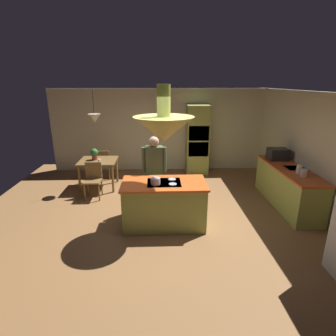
% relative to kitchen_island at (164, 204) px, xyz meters
% --- Properties ---
extents(ground, '(8.16, 8.16, 0.00)m').
position_rel_kitchen_island_xyz_m(ground, '(0.00, 0.20, -0.46)').
color(ground, olive).
extents(wall_back, '(6.80, 0.10, 2.55)m').
position_rel_kitchen_island_xyz_m(wall_back, '(0.00, 3.65, 0.82)').
color(wall_back, beige).
rests_on(wall_back, ground).
extents(wall_right, '(0.10, 7.20, 2.55)m').
position_rel_kitchen_island_xyz_m(wall_right, '(3.25, 0.60, 0.82)').
color(wall_right, beige).
rests_on(wall_right, ground).
extents(kitchen_island, '(1.63, 0.87, 0.92)m').
position_rel_kitchen_island_xyz_m(kitchen_island, '(0.00, 0.00, 0.00)').
color(kitchen_island, '#A0A84C').
rests_on(kitchen_island, ground).
extents(counter_run_right, '(0.73, 2.31, 0.90)m').
position_rel_kitchen_island_xyz_m(counter_run_right, '(2.84, 0.80, 0.01)').
color(counter_run_right, '#A0A84C').
rests_on(counter_run_right, ground).
extents(oven_tower, '(0.66, 0.62, 2.08)m').
position_rel_kitchen_island_xyz_m(oven_tower, '(1.10, 3.24, 0.59)').
color(oven_tower, '#A0A84C').
rests_on(oven_tower, ground).
extents(dining_table, '(0.96, 0.87, 0.76)m').
position_rel_kitchen_island_xyz_m(dining_table, '(-1.70, 2.10, 0.19)').
color(dining_table, brown).
rests_on(dining_table, ground).
extents(person_at_island, '(0.53, 0.22, 1.66)m').
position_rel_kitchen_island_xyz_m(person_at_island, '(-0.19, 0.71, 0.49)').
color(person_at_island, tan).
rests_on(person_at_island, ground).
extents(range_hood, '(1.10, 1.10, 1.00)m').
position_rel_kitchen_island_xyz_m(range_hood, '(0.00, -0.00, 1.50)').
color(range_hood, '#A0A84C').
extents(pendant_light_over_table, '(0.32, 0.32, 0.82)m').
position_rel_kitchen_island_xyz_m(pendant_light_over_table, '(-1.70, 2.10, 1.41)').
color(pendant_light_over_table, beige).
extents(chair_facing_island, '(0.40, 0.40, 0.87)m').
position_rel_kitchen_island_xyz_m(chair_facing_island, '(-1.70, 1.44, 0.05)').
color(chair_facing_island, brown).
rests_on(chair_facing_island, ground).
extents(chair_by_back_wall, '(0.40, 0.40, 0.87)m').
position_rel_kitchen_island_xyz_m(chair_by_back_wall, '(-1.70, 2.76, 0.05)').
color(chair_by_back_wall, brown).
rests_on(chair_by_back_wall, ground).
extents(potted_plant_on_table, '(0.20, 0.20, 0.30)m').
position_rel_kitchen_island_xyz_m(potted_plant_on_table, '(-1.79, 2.15, 0.47)').
color(potted_plant_on_table, '#99382D').
rests_on(potted_plant_on_table, dining_table).
extents(cup_on_table, '(0.07, 0.07, 0.09)m').
position_rel_kitchen_island_xyz_m(cup_on_table, '(-1.62, 1.88, 0.35)').
color(cup_on_table, white).
rests_on(cup_on_table, dining_table).
extents(canister_flour, '(0.13, 0.13, 0.16)m').
position_rel_kitchen_island_xyz_m(canister_flour, '(2.84, 0.23, 0.53)').
color(canister_flour, silver).
rests_on(canister_flour, counter_run_right).
extents(canister_sugar, '(0.12, 0.12, 0.20)m').
position_rel_kitchen_island_xyz_m(canister_sugar, '(2.84, 0.41, 0.55)').
color(canister_sugar, silver).
rests_on(canister_sugar, counter_run_right).
extents(microwave_on_counter, '(0.46, 0.36, 0.28)m').
position_rel_kitchen_island_xyz_m(microwave_on_counter, '(2.84, 1.48, 0.59)').
color(microwave_on_counter, '#232326').
rests_on(microwave_on_counter, counter_run_right).
extents(cooking_pot_on_cooktop, '(0.18, 0.18, 0.12)m').
position_rel_kitchen_island_xyz_m(cooking_pot_on_cooktop, '(-0.16, -0.13, 0.53)').
color(cooking_pot_on_cooktop, '#B2B2B7').
rests_on(cooking_pot_on_cooktop, kitchen_island).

